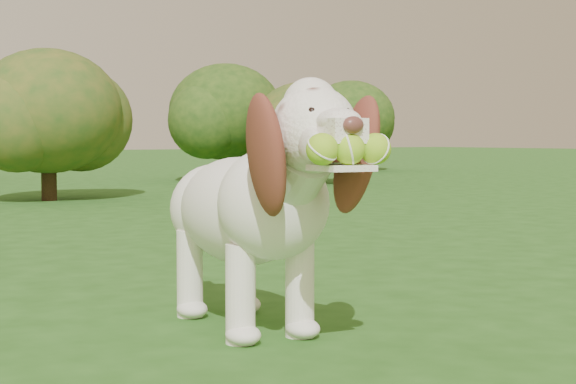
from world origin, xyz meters
TOP-DOWN VIEW (x-y plane):
  - ground at (0.00, 0.00)m, footprint 80.00×80.00m
  - dog at (-0.48, 0.36)m, footprint 0.56×1.29m
  - shrub_c at (1.18, 6.80)m, footprint 1.53×1.53m
  - shrub_d at (5.19, 7.75)m, footprint 1.38×1.38m
  - shrub_h at (8.86, 11.17)m, footprint 1.70×1.70m
  - shrub_f at (4.81, 9.19)m, footprint 1.70×1.70m

SIDE VIEW (x-z plane):
  - ground at x=0.00m, z-range 0.00..0.00m
  - dog at x=-0.48m, z-range 0.03..0.87m
  - shrub_d at x=5.19m, z-range 0.13..1.56m
  - shrub_c at x=1.18m, z-range 0.14..1.72m
  - shrub_h at x=8.86m, z-range 0.15..1.92m
  - shrub_f at x=4.81m, z-range 0.16..1.92m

